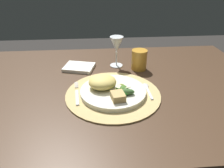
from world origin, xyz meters
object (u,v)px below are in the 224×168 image
dinner_plate (113,91)px  fork (77,94)px  spoon (147,88)px  amber_tumbler (139,60)px  wine_glass (117,46)px  dining_table (118,114)px  napkin (79,67)px

dinner_plate → fork: (-0.14, 0.00, -0.01)m
fork → spoon: 0.28m
dinner_plate → amber_tumbler: amber_tumbler is taller
fork → wine_glass: wine_glass is taller
wine_glass → amber_tumbler: bearing=-23.7°
spoon → wine_glass: 0.29m
wine_glass → dining_table: bearing=-93.1°
spoon → amber_tumbler: amber_tumbler is taller
dining_table → amber_tumbler: amber_tumbler is taller
amber_tumbler → dining_table: bearing=-129.3°
fork → wine_glass: 0.34m
fork → wine_glass: bearing=56.1°
fork → spoon: bearing=4.0°
spoon → dining_table: bearing=150.6°
dining_table → wine_glass: bearing=86.9°
dinner_plate → fork: 0.14m
spoon → wine_glass: size_ratio=0.83×
amber_tumbler → dinner_plate: bearing=-122.9°
fork → spoon: size_ratio=1.37×
dinner_plate → spoon: (0.14, 0.02, -0.01)m
spoon → amber_tumbler: bearing=88.5°
dining_table → napkin: 0.30m
dining_table → amber_tumbler: 0.28m
napkin → amber_tumbler: (0.29, -0.03, 0.04)m
dining_table → spoon: size_ratio=10.55×
dinner_plate → amber_tumbler: (0.15, 0.23, 0.03)m
napkin → amber_tumbler: size_ratio=1.45×
amber_tumbler → napkin: bearing=174.8°
dinner_plate → dining_table: bearing=70.3°
dining_table → napkin: bearing=136.3°
amber_tumbler → fork: bearing=-142.1°
dinner_plate → spoon: dinner_plate is taller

